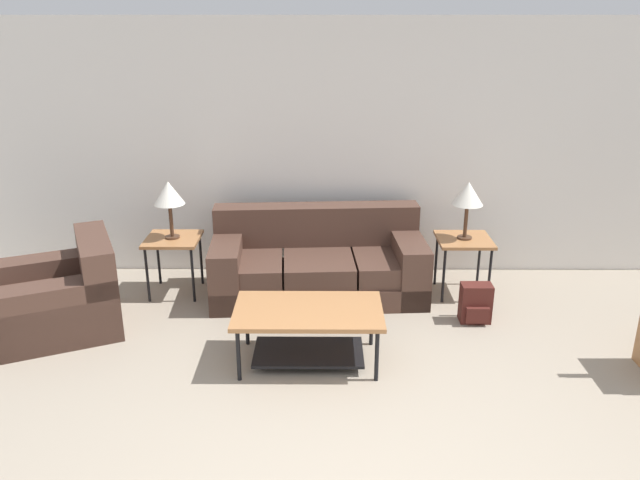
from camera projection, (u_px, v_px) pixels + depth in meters
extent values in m
cube|color=white|center=(342.00, 150.00, 6.36)|extent=(8.96, 0.06, 2.60)
cube|color=#4C3328|center=(318.00, 284.00, 6.12)|extent=(2.09, 1.04, 0.22)
cube|color=#4C3328|center=(248.00, 267.00, 5.99)|extent=(0.71, 0.87, 0.20)
cube|color=#4C3328|center=(318.00, 265.00, 6.03)|extent=(0.71, 0.87, 0.20)
cube|color=#4C3328|center=(388.00, 264.00, 6.06)|extent=(0.71, 0.87, 0.20)
cube|color=#4C3328|center=(316.00, 224.00, 6.25)|extent=(2.05, 0.38, 0.40)
cube|color=#4C3328|center=(227.00, 269.00, 6.01)|extent=(0.34, 0.94, 0.58)
cube|color=#4C3328|center=(408.00, 265.00, 6.10)|extent=(0.34, 0.94, 0.58)
cube|color=#4C3328|center=(54.00, 308.00, 5.41)|extent=(1.33, 1.28, 0.40)
cube|color=#4C3328|center=(95.00, 259.00, 5.42)|extent=(0.62, 0.97, 0.40)
cube|color=#4C3328|center=(51.00, 285.00, 5.68)|extent=(1.06, 0.66, 0.56)
cube|color=#4C3328|center=(54.00, 316.00, 5.09)|extent=(1.06, 0.66, 0.56)
cube|color=#A87042|center=(308.00, 311.00, 4.82)|extent=(1.15, 0.67, 0.04)
cylinder|color=black|center=(238.00, 355.00, 4.64)|extent=(0.03, 0.03, 0.43)
cylinder|color=black|center=(377.00, 355.00, 4.64)|extent=(0.03, 0.03, 0.43)
cylinder|color=black|center=(247.00, 321.00, 5.16)|extent=(0.03, 0.03, 0.43)
cylinder|color=black|center=(372.00, 321.00, 5.15)|extent=(0.03, 0.03, 0.43)
cube|color=black|center=(309.00, 352.00, 4.94)|extent=(0.86, 0.47, 0.02)
cube|color=#A87042|center=(173.00, 239.00, 6.02)|extent=(0.51, 0.50, 0.03)
cylinder|color=black|center=(147.00, 275.00, 5.92)|extent=(0.03, 0.03, 0.54)
cylinder|color=black|center=(193.00, 275.00, 5.91)|extent=(0.03, 0.03, 0.54)
cylinder|color=black|center=(158.00, 259.00, 6.31)|extent=(0.03, 0.03, 0.54)
cylinder|color=black|center=(201.00, 259.00, 6.31)|extent=(0.03, 0.03, 0.54)
cube|color=#A87042|center=(464.00, 240.00, 6.00)|extent=(0.51, 0.50, 0.03)
cylinder|color=black|center=(444.00, 276.00, 5.90)|extent=(0.03, 0.03, 0.54)
cylinder|color=black|center=(489.00, 276.00, 5.90)|extent=(0.03, 0.03, 0.54)
cylinder|color=black|center=(436.00, 259.00, 6.30)|extent=(0.03, 0.03, 0.54)
cylinder|color=black|center=(479.00, 259.00, 6.30)|extent=(0.03, 0.03, 0.54)
cylinder|color=#472D1E|center=(172.00, 237.00, 6.01)|extent=(0.14, 0.14, 0.02)
cylinder|color=#472D1E|center=(171.00, 220.00, 5.95)|extent=(0.04, 0.04, 0.32)
cone|color=white|center=(169.00, 193.00, 5.86)|extent=(0.29, 0.29, 0.22)
cylinder|color=#472D1E|center=(464.00, 237.00, 5.99)|extent=(0.14, 0.14, 0.02)
cylinder|color=#472D1E|center=(466.00, 221.00, 5.93)|extent=(0.04, 0.04, 0.32)
cone|color=white|center=(468.00, 193.00, 5.84)|extent=(0.29, 0.29, 0.22)
cube|color=#4C1E19|center=(476.00, 303.00, 5.56)|extent=(0.27, 0.16, 0.36)
cube|color=#4C1E19|center=(477.00, 315.00, 5.49)|extent=(0.20, 0.05, 0.14)
cylinder|color=#4C1E19|center=(465.00, 296.00, 5.65)|extent=(0.02, 0.02, 0.27)
cylinder|color=#4C1E19|center=(481.00, 296.00, 5.65)|extent=(0.02, 0.02, 0.27)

